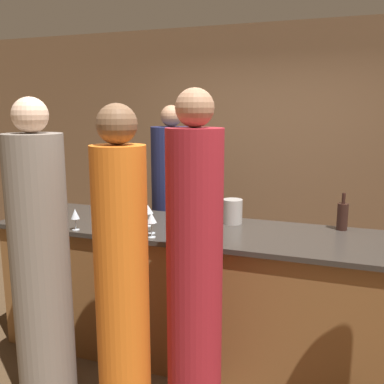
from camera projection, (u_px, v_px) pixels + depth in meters
name	position (u px, v px, depth m)	size (l,w,h in m)	color
ground_plane	(225.00, 358.00, 3.30)	(14.00, 14.00, 0.00)	#4C3823
back_wall	(271.00, 154.00, 4.79)	(8.00, 0.06, 2.80)	brown
bar_counter	(226.00, 296.00, 3.20)	(3.55, 0.81, 1.02)	brown
bartender	(172.00, 214.00, 4.14)	(0.39, 0.39, 1.93)	#1E234C
guest_0	(194.00, 278.00, 2.43)	(0.32, 0.32, 2.00)	maroon
guest_1	(122.00, 280.00, 2.48)	(0.31, 0.31, 1.92)	orange
guest_3	(41.00, 267.00, 2.69)	(0.36, 0.36, 1.96)	gray
wine_bottle_0	(132.00, 215.00, 3.07)	(0.08, 0.08, 0.31)	#19381E
wine_bottle_1	(342.00, 216.00, 3.12)	(0.08, 0.08, 0.27)	black
ice_bucket	(233.00, 211.00, 3.30)	(0.15, 0.15, 0.19)	#9E9993
wine_glass_0	(151.00, 219.00, 2.92)	(0.07, 0.07, 0.17)	silver
wine_glass_1	(151.00, 218.00, 3.02)	(0.06, 0.06, 0.16)	silver
wine_glass_2	(217.00, 222.00, 2.84)	(0.07, 0.07, 0.17)	silver
wine_glass_3	(75.00, 215.00, 3.11)	(0.06, 0.06, 0.16)	silver
wine_glass_4	(40.00, 201.00, 3.53)	(0.08, 0.08, 0.16)	silver
wine_glass_5	(196.00, 219.00, 2.93)	(0.06, 0.06, 0.17)	silver
wine_glass_6	(148.00, 210.00, 3.21)	(0.08, 0.08, 0.17)	silver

